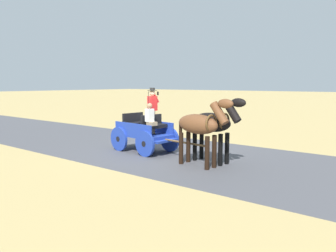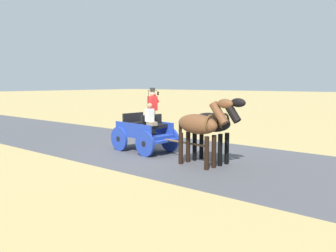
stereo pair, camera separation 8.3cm
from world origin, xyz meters
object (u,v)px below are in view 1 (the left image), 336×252
Objects in this scene: horse_drawn_carriage at (145,131)px; horse_near_side at (214,124)px; traffic_cone at (160,131)px; horse_off_side at (200,126)px.

horse_near_side is at bearing 90.20° from horse_drawn_carriage.
horse_drawn_carriage reaches higher than traffic_cone.
horse_off_side is at bearing -6.34° from horse_near_side.
horse_near_side is at bearing 173.66° from horse_off_side.
horse_drawn_carriage is at bearing -89.80° from horse_near_side.
horse_drawn_carriage reaches higher than horse_near_side.
horse_drawn_carriage is 3.09m from horse_off_side.
horse_off_side is (0.70, -0.08, 0.00)m from horse_near_side.
horse_near_side is (-0.01, 3.05, 0.51)m from horse_drawn_carriage.
horse_near_side is 1.00× the size of horse_off_side.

